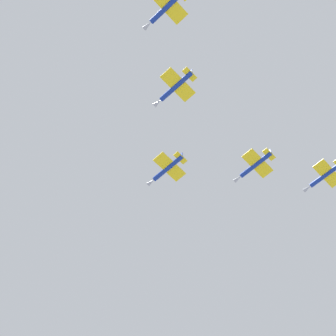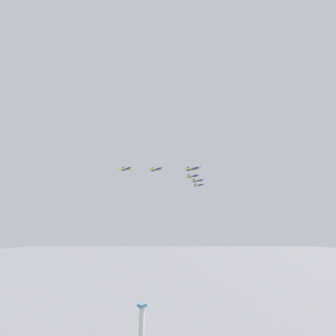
# 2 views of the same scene
# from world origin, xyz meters

# --- Properties ---
(control_tower) EXTENTS (6.00, 6.00, 30.11)m
(control_tower) POSITION_xyz_m (-70.75, 26.65, 15.94)
(control_tower) COLOR beige
(control_tower) RESTS_ON ground_plane
(jet_lead) EXTENTS (12.02, 8.80, 2.50)m
(jet_lead) POSITION_xyz_m (16.43, -3.30, 127.42)
(jet_lead) COLOR navy
(jet_port_inner) EXTENTS (12.02, 8.80, 2.50)m
(jet_port_inner) POSITION_xyz_m (1.60, 12.89, 126.81)
(jet_port_inner) COLOR navy
(jet_starboard_inner) EXTENTS (12.02, 8.80, 2.50)m
(jet_starboard_inner) POSITION_xyz_m (-1.34, -16.20, 128.03)
(jet_starboard_inner) COLOR navy
(jet_port_outer) EXTENTS (12.02, 8.80, 2.50)m
(jet_port_outer) POSITION_xyz_m (-7.88, 28.54, 126.50)
(jet_port_outer) COLOR navy
(jet_starboard_outer) EXTENTS (12.02, 8.80, 2.50)m
(jet_starboard_outer) POSITION_xyz_m (-13.75, -29.64, 128.35)
(jet_starboard_outer) COLOR navy
(jet_center_rear) EXTENTS (12.02, 8.80, 2.50)m
(jet_center_rear) POSITION_xyz_m (-20.95, 44.56, 125.98)
(jet_center_rear) COLOR navy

